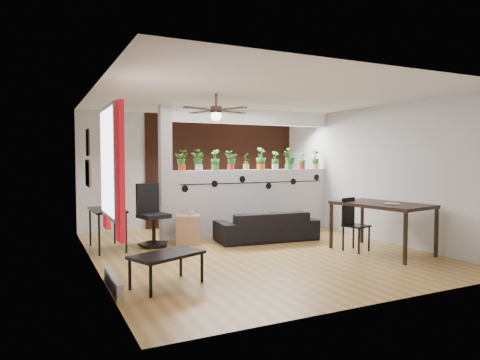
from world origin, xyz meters
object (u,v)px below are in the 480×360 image
object	(u,v)px
potted_plant_1	(199,159)
cube_shelf	(188,229)
potted_plant_7	(289,158)
coffee_table	(167,257)
potted_plant_6	(275,160)
office_chair	(152,219)
dining_table	(382,208)
potted_plant_4	(246,160)
potted_plant_2	(215,159)
sofa	(266,226)
folding_chair	(352,219)
potted_plant_0	(182,160)
computer_desk	(107,213)
ceiling_fan	(216,112)
potted_plant_5	(261,158)
potted_plant_8	(302,160)
cup	(191,212)
potted_plant_3	(231,160)
potted_plant_9	(315,159)

from	to	relation	value
potted_plant_1	cube_shelf	size ratio (longest dim) A/B	0.78
potted_plant_7	coffee_table	world-z (taller)	potted_plant_7
potted_plant_6	cube_shelf	world-z (taller)	potted_plant_6
cube_shelf	coffee_table	size ratio (longest dim) A/B	0.53
office_chair	dining_table	xyz separation A→B (m)	(3.37, -2.19, 0.26)
potted_plant_4	coffee_table	size ratio (longest dim) A/B	0.36
potted_plant_2	office_chair	bearing A→B (deg)	-164.46
potted_plant_1	coffee_table	distance (m)	3.44
sofa	folding_chair	bearing A→B (deg)	127.64
potted_plant_0	potted_plant_1	size ratio (longest dim) A/B	0.96
cube_shelf	computer_desk	world-z (taller)	computer_desk
ceiling_fan	potted_plant_5	world-z (taller)	ceiling_fan
potted_plant_8	office_chair	bearing A→B (deg)	-173.66
cup	potted_plant_3	bearing A→B (deg)	23.28
potted_plant_3	potted_plant_4	bearing A→B (deg)	-0.00
potted_plant_0	cup	size ratio (longest dim) A/B	3.50
potted_plant_0	computer_desk	distance (m)	1.77
ceiling_fan	cup	distance (m)	2.20
ceiling_fan	cube_shelf	xyz separation A→B (m)	(-0.01, 1.36, -2.05)
ceiling_fan	potted_plant_2	distance (m)	2.08
potted_plant_9	dining_table	xyz separation A→B (m)	(-0.49, -2.58, -0.83)
ceiling_fan	sofa	distance (m)	2.69
potted_plant_6	cube_shelf	xyz separation A→B (m)	(-2.14, -0.44, -1.29)
potted_plant_4	potted_plant_7	bearing A→B (deg)	0.00
potted_plant_0	coffee_table	bearing A→B (deg)	-111.56
potted_plant_3	potted_plant_6	distance (m)	1.05
potted_plant_9	cup	distance (m)	3.32
ceiling_fan	computer_desk	bearing A→B (deg)	134.80
potted_plant_6	potted_plant_2	bearing A→B (deg)	180.00
potted_plant_8	office_chair	world-z (taller)	potted_plant_8
potted_plant_7	cube_shelf	size ratio (longest dim) A/B	0.88
potted_plant_2	office_chair	world-z (taller)	potted_plant_2
potted_plant_0	coffee_table	size ratio (longest dim) A/B	0.40
potted_plant_5	coffee_table	distance (m)	4.25
potted_plant_1	potted_plant_5	world-z (taller)	potted_plant_5
potted_plant_6	cube_shelf	distance (m)	2.53
potted_plant_2	potted_plant_5	bearing A→B (deg)	-0.00
ceiling_fan	potted_plant_9	bearing A→B (deg)	29.51
potted_plant_0	folding_chair	distance (m)	3.39
potted_plant_0	sofa	distance (m)	2.10
cup	office_chair	size ratio (longest dim) A/B	0.10
potted_plant_7	potted_plant_9	distance (m)	0.70
potted_plant_5	potted_plant_6	world-z (taller)	potted_plant_5
cube_shelf	computer_desk	distance (m)	1.49
potted_plant_2	folding_chair	distance (m)	2.96
potted_plant_4	potted_plant_5	world-z (taller)	potted_plant_5
potted_plant_4	potted_plant_2	bearing A→B (deg)	180.00
ceiling_fan	dining_table	bearing A→B (deg)	-16.23
cup	coffee_table	bearing A→B (deg)	-115.48
potted_plant_2	potted_plant_4	bearing A→B (deg)	-0.00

